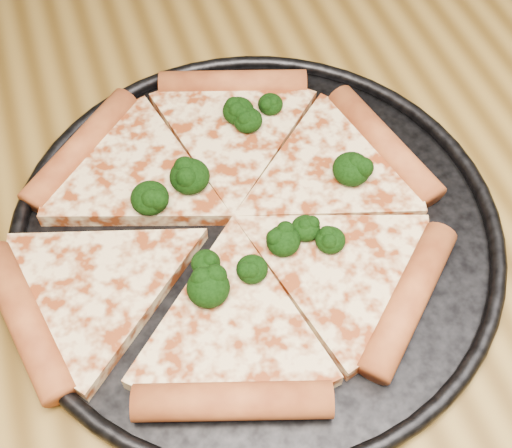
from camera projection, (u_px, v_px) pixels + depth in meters
name	position (u px, v px, depth m)	size (l,w,h in m)	color
dining_table	(293.00, 323.00, 0.63)	(1.20, 0.90, 0.75)	brown
pizza_pan	(256.00, 229.00, 0.57)	(0.41, 0.41, 0.02)	black
pizza	(229.00, 220.00, 0.57)	(0.39, 0.37, 0.03)	beige
broccoli_florets	(244.00, 196.00, 0.57)	(0.20, 0.20, 0.03)	black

